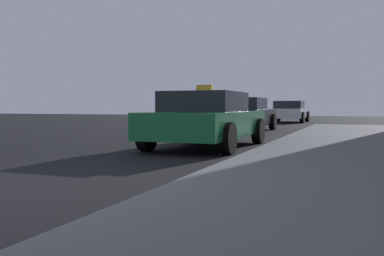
{
  "coord_description": "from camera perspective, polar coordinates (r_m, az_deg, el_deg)",
  "views": [
    {
      "loc": [
        3.82,
        -3.7,
        0.94
      ],
      "look_at": [
        1.52,
        2.12,
        0.62
      ],
      "focal_mm": 39.58,
      "sensor_mm": 36.0,
      "label": 1
    }
  ],
  "objects": [
    {
      "name": "car_white",
      "position": [
        25.98,
        13.0,
        2.19
      ],
      "size": [
        2.01,
        4.04,
        1.27
      ],
      "color": "white",
      "rests_on": "ground_plane"
    },
    {
      "name": "car_black",
      "position": [
        16.28,
        6.96,
        1.85
      ],
      "size": [
        1.95,
        4.08,
        1.27
      ],
      "color": "black",
      "rests_on": "ground_plane"
    },
    {
      "name": "sidewalk",
      "position": [
        3.81,
        24.07,
        -10.45
      ],
      "size": [
        4.0,
        32.0,
        0.15
      ],
      "primitive_type": "cube",
      "color": "#5B5B60",
      "rests_on": "ground_plane"
    },
    {
      "name": "car_green",
      "position": [
        9.77,
        2.04,
        1.19
      ],
      "size": [
        1.99,
        4.23,
        1.43
      ],
      "color": "#196638",
      "rests_on": "ground_plane"
    },
    {
      "name": "ground_plane",
      "position": [
        5.4,
        -24.17,
        -7.35
      ],
      "size": [
        80.0,
        80.0,
        0.0
      ],
      "primitive_type": "plane",
      "color": "black"
    }
  ]
}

